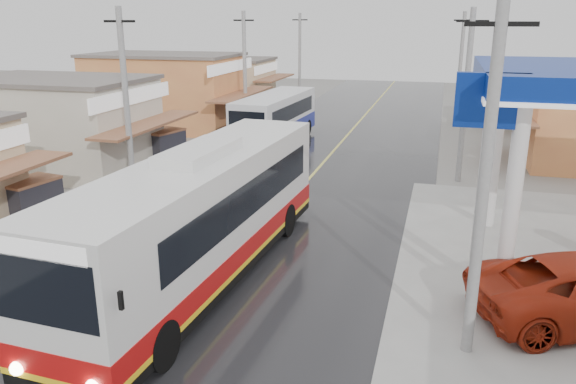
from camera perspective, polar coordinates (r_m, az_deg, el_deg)
The scene contains 12 objects.
ground at distance 15.57m, azimuth -9.59°, elevation -11.87°, with size 120.00×120.00×0.00m, color slate.
road at distance 28.89m, azimuth 2.87°, elevation 2.15°, with size 12.00×90.00×0.02m, color black.
centre_line at distance 28.88m, azimuth 2.87°, elevation 2.17°, with size 0.15×90.00×0.01m, color #D8CC4C.
shopfronts_left at distance 36.50m, azimuth -16.43°, elevation 4.64°, with size 11.00×44.00×5.20m, color tan, non-canonical shape.
utility_poles_left at distance 31.99m, azimuth -9.07°, elevation 3.42°, with size 1.60×50.00×8.00m, color gray, non-canonical shape.
utility_poles_right at distance 28.28m, azimuth 16.85°, elevation 1.06°, with size 1.60×36.00×8.00m, color gray, non-canonical shape.
coach_bus at distance 16.66m, azimuth -8.56°, elevation -2.47°, with size 3.60×13.08×4.04m.
second_bus at distance 35.08m, azimuth -1.31°, elevation 7.56°, with size 3.01×9.25×3.03m.
cyclist at distance 23.80m, azimuth -7.44°, elevation 0.47°, with size 0.81×2.03×2.15m.
tricycle_near at distance 23.46m, azimuth -24.68°, elevation -0.58°, with size 1.80×2.43×1.70m.
tricycle_far at distance 31.16m, azimuth -12.51°, elevation 4.78°, with size 2.04×2.62×1.78m.
tyre_stack at distance 21.98m, azimuth -20.64°, elevation -3.37°, with size 0.76×0.76×0.39m.
Camera 1 is at (6.01, -12.25, 7.50)m, focal length 35.00 mm.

